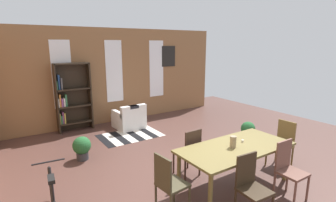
# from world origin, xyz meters

# --- Properties ---
(ground_plane) EXTENTS (11.09, 11.09, 0.00)m
(ground_plane) POSITION_xyz_m (0.00, 0.00, 0.00)
(ground_plane) COLOR #51342E
(back_wall_brick) EXTENTS (7.72, 0.12, 2.99)m
(back_wall_brick) POSITION_xyz_m (0.00, 4.33, 1.50)
(back_wall_brick) COLOR #8F623E
(back_wall_brick) RESTS_ON ground
(window_pane_0) EXTENTS (0.55, 0.02, 1.94)m
(window_pane_0) POSITION_xyz_m (-1.57, 4.26, 1.64)
(window_pane_0) COLOR white
(window_pane_1) EXTENTS (0.55, 0.02, 1.94)m
(window_pane_1) POSITION_xyz_m (0.00, 4.26, 1.64)
(window_pane_1) COLOR white
(window_pane_2) EXTENTS (0.55, 0.02, 1.94)m
(window_pane_2) POSITION_xyz_m (1.57, 4.26, 1.64)
(window_pane_2) COLOR white
(dining_table) EXTENTS (2.09, 0.98, 0.75)m
(dining_table) POSITION_xyz_m (0.24, -0.64, 0.67)
(dining_table) COLOR brown
(dining_table) RESTS_ON ground
(vase_on_table) EXTENTS (0.11, 0.11, 0.20)m
(vase_on_table) POSITION_xyz_m (0.16, -0.64, 0.85)
(vase_on_table) COLOR #998466
(vase_on_table) RESTS_ON dining_table
(tealight_candle_0) EXTENTS (0.04, 0.04, 0.04)m
(tealight_candle_0) POSITION_xyz_m (0.50, -0.57, 0.77)
(tealight_candle_0) COLOR silver
(tealight_candle_0) RESTS_ON dining_table
(dining_chair_far_left) EXTENTS (0.41, 0.41, 0.95)m
(dining_chair_far_left) POSITION_xyz_m (-0.23, 0.08, 0.51)
(dining_chair_far_left) COLOR #38261E
(dining_chair_far_left) RESTS_ON ground
(dining_chair_near_right) EXTENTS (0.41, 0.41, 0.95)m
(dining_chair_near_right) POSITION_xyz_m (0.71, -1.36, 0.51)
(dining_chair_near_right) COLOR brown
(dining_chair_near_right) RESTS_ON ground
(dining_chair_head_right) EXTENTS (0.41, 0.41, 0.95)m
(dining_chair_head_right) POSITION_xyz_m (1.66, -0.64, 0.51)
(dining_chair_head_right) COLOR brown
(dining_chair_head_right) RESTS_ON ground
(dining_chair_near_left) EXTENTS (0.43, 0.43, 0.95)m
(dining_chair_near_left) POSITION_xyz_m (-0.22, -1.36, 0.51)
(dining_chair_near_left) COLOR #322517
(dining_chair_near_left) RESTS_ON ground
(dining_chair_head_left) EXTENTS (0.44, 0.44, 0.95)m
(dining_chair_head_left) POSITION_xyz_m (-1.18, -0.65, 0.51)
(dining_chair_head_left) COLOR #423C28
(dining_chair_head_left) RESTS_ON ground
(bookshelf_tall) EXTENTS (0.98, 0.31, 1.98)m
(bookshelf_tall) POSITION_xyz_m (-1.41, 4.08, 1.00)
(bookshelf_tall) COLOR #2D2319
(bookshelf_tall) RESTS_ON ground
(armchair_white) EXTENTS (0.84, 0.84, 0.75)m
(armchair_white) POSITION_xyz_m (0.07, 3.37, 0.28)
(armchair_white) COLOR white
(armchair_white) RESTS_ON ground
(potted_plant_by_shelf) EXTENTS (0.39, 0.39, 0.53)m
(potted_plant_by_shelf) POSITION_xyz_m (-1.74, 1.94, 0.29)
(potted_plant_by_shelf) COLOR #333338
(potted_plant_by_shelf) RESTS_ON ground
(potted_plant_corner) EXTENTS (0.37, 0.37, 0.52)m
(potted_plant_corner) POSITION_xyz_m (2.19, 0.67, 0.28)
(potted_plant_corner) COLOR #9E6042
(potted_plant_corner) RESTS_ON ground
(striped_rug) EXTENTS (1.67, 1.09, 0.01)m
(striped_rug) POSITION_xyz_m (-0.22, 2.74, 0.00)
(striped_rug) COLOR black
(striped_rug) RESTS_ON ground
(framed_picture) EXTENTS (0.56, 0.03, 0.72)m
(framed_picture) POSITION_xyz_m (2.07, 4.25, 2.07)
(framed_picture) COLOR black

